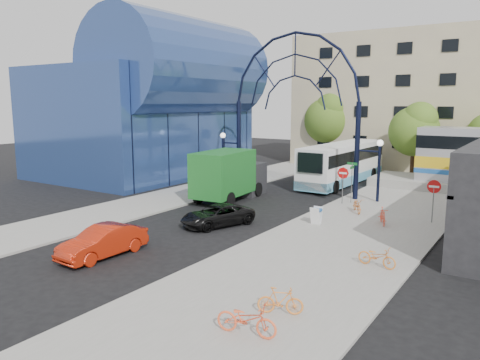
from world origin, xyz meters
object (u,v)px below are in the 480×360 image
Objects in this scene: red_sedan at (103,242)px; bike_near_b at (383,216)px; sandwich_board at (316,213)px; bike_far_b at (280,301)px; tree_north_b at (329,118)px; black_suv at (217,215)px; tree_north_a at (415,129)px; green_truck at (230,175)px; street_name_sign at (352,174)px; bike_far_a at (377,257)px; stop_sign at (343,176)px; gateway_arch at (295,80)px; do_not_enter_sign at (434,191)px; city_bus at (343,163)px; bike_near_a at (357,205)px; bike_far_c at (247,319)px.

bike_near_b is at bearing 55.22° from red_sedan.
sandwich_board is 0.65× the size of bike_far_b.
black_suv is at bearing -80.06° from tree_north_b.
tree_north_a is 4.61× the size of bike_far_b.
sandwich_board is 0.14× the size of green_truck.
street_name_sign is 6.78m from sandwich_board.
red_sedan is at bearing 122.82° from bike_far_a.
stop_sign is 1.64× the size of bike_far_b.
sandwich_board is at bearing -91.50° from tree_north_a.
gateway_arch is 1.70× the size of tree_north_b.
street_name_sign is 19.81m from tree_north_b.
bike_far_b is (8.53, -8.17, -0.02)m from black_suv.
green_truck is (-8.25, 3.33, 1.05)m from sandwich_board.
sandwich_board reaches higher than bike_far_b.
do_not_enter_sign is 6.36m from street_name_sign.
do_not_enter_sign is at bearing -24.16° from street_name_sign.
gateway_arch is at bearing 55.40° from green_truck.
do_not_enter_sign is at bearing -17.88° from stop_sign.
tree_north_b is at bearing 88.23° from green_truck.
city_bus is at bearing 63.49° from green_truck.
sandwich_board is 0.08× the size of city_bus.
gateway_arch is 22.78m from bike_far_b.
gateway_arch is 5.50× the size of do_not_enter_sign.
bike_far_a is at bearing -92.43° from do_not_enter_sign.
sandwich_board is (0.40, -6.62, -1.39)m from street_name_sign.
city_bus is 11.34m from bike_near_a.
gateway_arch is 13.80× the size of sandwich_board.
sandwich_board is 0.23× the size of red_sedan.
bike_far_a is at bearing -63.46° from city_bus.
do_not_enter_sign is at bearing 54.86° from black_suv.
sandwich_board is at bearing -82.43° from stop_sign.
sandwich_board is at bearing -68.41° from tree_north_b.
sandwich_board is (0.80, -6.02, -1.25)m from stop_sign.
street_name_sign is 0.22× the size of city_bus.
bike_near_a is at bearing 71.39° from black_suv.
black_suv is at bearing 82.73° from red_sedan.
tree_north_a is at bearing -18.41° from bike_far_b.
tree_north_b is 32.70m from bike_far_a.
stop_sign is 2.96m from bike_near_a.
bike_far_b is (2.83, -15.23, 0.00)m from bike_near_a.
green_truck is 18.85m from bike_far_b.
tree_north_a is at bearing -21.80° from tree_north_b.
tree_north_a is (1.32, 13.93, 2.61)m from stop_sign.
bike_far_c is (8.36, -9.95, 0.02)m from black_suv.
green_truck is at bearing -117.82° from tree_north_a.
bike_far_b is at bearing -71.58° from city_bus.
tree_north_a reaches higher than sandwich_board.
black_suv is (-3.96, -9.00, -1.39)m from stop_sign.
bike_near_a is at bearing -62.65° from city_bus.
bike_far_a is at bearing -35.83° from bike_far_b.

